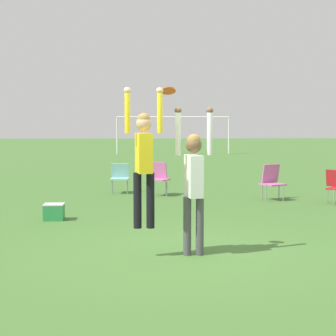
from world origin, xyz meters
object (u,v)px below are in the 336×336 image
at_px(person_jumping, 144,154).
at_px(frisbee, 168,91).
at_px(camping_chair_0, 159,176).
at_px(camping_chair_2, 272,180).
at_px(camping_chair_1, 120,176).
at_px(cooler_box, 54,212).
at_px(person_defending, 194,177).

distance_m(person_jumping, frisbee, 1.02).
bearing_deg(camping_chair_0, camping_chair_2, -168.84).
bearing_deg(camping_chair_1, person_jumping, 98.04).
bearing_deg(camping_chair_1, camping_chair_0, 154.85).
bearing_deg(camping_chair_2, cooler_box, 1.03).
bearing_deg(camping_chair_1, frisbee, 100.90).
relative_size(camping_chair_0, camping_chair_2, 1.00).
xyz_separation_m(person_defending, camping_chair_2, (2.60, 5.94, -0.67)).
relative_size(frisbee, camping_chair_0, 0.26).
bearing_deg(camping_chair_0, cooler_box, 89.01).
height_order(person_jumping, frisbee, frisbee).
bearing_deg(camping_chair_0, person_defending, 122.54).
xyz_separation_m(person_jumping, cooler_box, (-1.82, 3.29, -1.36)).
xyz_separation_m(person_jumping, frisbee, (0.36, 0.20, 0.93)).
bearing_deg(person_defending, camping_chair_1, -178.64).
bearing_deg(camping_chair_0, frisbee, 119.36).
relative_size(camping_chair_0, camping_chair_1, 1.10).
xyz_separation_m(camping_chair_0, camping_chair_2, (2.88, -0.99, -0.02)).
height_order(frisbee, camping_chair_2, frisbee).
relative_size(person_jumping, frisbee, 8.58).
relative_size(person_jumping, camping_chair_0, 2.27).
distance_m(person_jumping, camping_chair_0, 7.14).
height_order(person_jumping, camping_chair_0, person_jumping).
bearing_deg(person_jumping, person_defending, -90.00).
bearing_deg(camping_chair_0, person_jumping, 116.47).
height_order(person_defending, camping_chair_1, person_defending).
bearing_deg(camping_chair_2, camping_chair_1, -48.98).
bearing_deg(frisbee, camping_chair_2, 63.05).
height_order(person_defending, frisbee, frisbee).
bearing_deg(frisbee, camping_chair_1, 97.57).
bearing_deg(cooler_box, person_defending, -51.02).
bearing_deg(camping_chair_2, camping_chair_0, -46.26).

